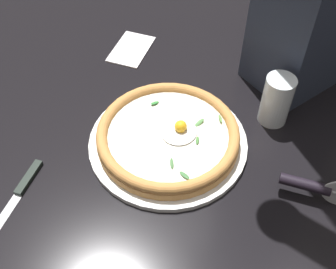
% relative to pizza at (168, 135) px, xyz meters
% --- Properties ---
extents(ground_plane, '(2.40, 2.40, 0.03)m').
position_rel_pizza_xyz_m(ground_plane, '(-0.02, 0.02, -0.05)').
color(ground_plane, black).
rests_on(ground_plane, ground).
extents(pizza_plate, '(0.34, 0.34, 0.01)m').
position_rel_pizza_xyz_m(pizza_plate, '(0.00, -0.00, -0.02)').
color(pizza_plate, white).
rests_on(pizza_plate, ground).
extents(pizza, '(0.31, 0.31, 0.05)m').
position_rel_pizza_xyz_m(pizza, '(0.00, 0.00, 0.00)').
color(pizza, '#CC8C49').
rests_on(pizza, pizza_plate).
extents(side_bowl, '(0.11, 0.11, 0.04)m').
position_rel_pizza_xyz_m(side_bowl, '(-0.33, 0.11, -0.01)').
color(side_bowl, black).
rests_on(side_bowl, ground).
extents(pizza_cutter, '(0.07, 0.15, 0.07)m').
position_rel_pizza_xyz_m(pizza_cutter, '(-0.08, 0.30, 0.01)').
color(pizza_cutter, silver).
rests_on(pizza_cutter, ground).
extents(table_knife, '(0.23, 0.11, 0.01)m').
position_rel_pizza_xyz_m(table_knife, '(0.29, -0.14, -0.03)').
color(table_knife, silver).
rests_on(table_knife, ground).
extents(drinking_glass, '(0.07, 0.07, 0.12)m').
position_rel_pizza_xyz_m(drinking_glass, '(-0.21, 0.13, 0.02)').
color(drinking_glass, silver).
rests_on(drinking_glass, ground).
extents(folded_napkin, '(0.16, 0.13, 0.01)m').
position_rel_pizza_xyz_m(folded_napkin, '(-0.19, -0.29, -0.03)').
color(folded_napkin, white).
rests_on(folded_napkin, ground).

